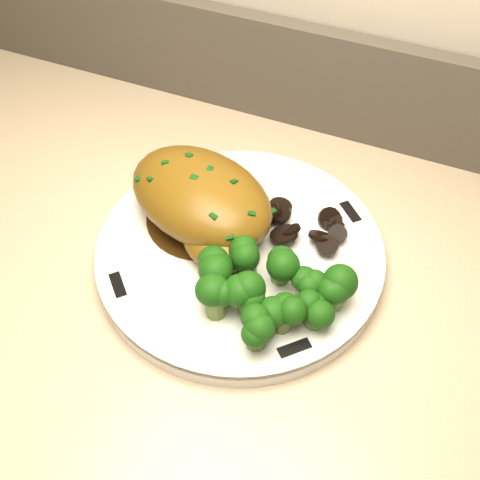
% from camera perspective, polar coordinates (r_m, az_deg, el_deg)
% --- Properties ---
extents(plate, '(0.29, 0.29, 0.02)m').
position_cam_1_polar(plate, '(0.56, 0.00, -1.26)').
color(plate, white).
rests_on(plate, counter).
extents(rim_accent_0, '(0.03, 0.03, 0.00)m').
position_cam_1_polar(rim_accent_0, '(0.59, 10.41, 2.64)').
color(rim_accent_0, black).
rests_on(rim_accent_0, plate).
extents(rim_accent_1, '(0.03, 0.03, 0.00)m').
position_cam_1_polar(rim_accent_1, '(0.63, -4.02, 6.86)').
color(rim_accent_1, black).
rests_on(rim_accent_1, plate).
extents(rim_accent_2, '(0.03, 0.03, 0.00)m').
position_cam_1_polar(rim_accent_2, '(0.54, -11.52, -4.20)').
color(rim_accent_2, black).
rests_on(rim_accent_2, plate).
extents(rim_accent_3, '(0.03, 0.03, 0.00)m').
position_cam_1_polar(rim_accent_3, '(0.49, 5.17, -10.18)').
color(rim_accent_3, black).
rests_on(rim_accent_3, plate).
extents(gravy_pool, '(0.11, 0.11, 0.00)m').
position_cam_1_polar(gravy_pool, '(0.58, -3.58, 2.13)').
color(gravy_pool, '#38200A').
rests_on(gravy_pool, plate).
extents(chicken_breast, '(0.18, 0.15, 0.06)m').
position_cam_1_polar(chicken_breast, '(0.55, -3.55, 3.67)').
color(chicken_breast, brown).
rests_on(chicken_breast, plate).
extents(mushroom_pile, '(0.10, 0.07, 0.03)m').
position_cam_1_polar(mushroom_pile, '(0.57, 4.99, 1.40)').
color(mushroom_pile, black).
rests_on(mushroom_pile, plate).
extents(broccoli_florets, '(0.12, 0.09, 0.04)m').
position_cam_1_polar(broccoli_florets, '(0.50, 2.89, -4.84)').
color(broccoli_florets, olive).
rests_on(broccoli_florets, plate).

